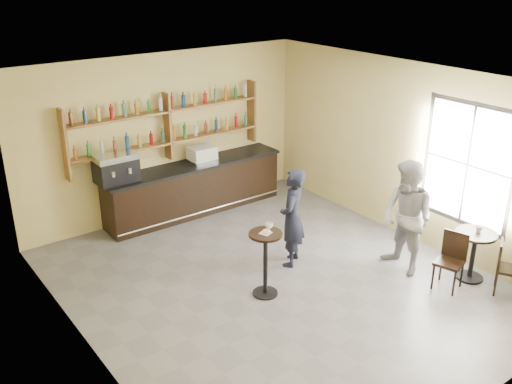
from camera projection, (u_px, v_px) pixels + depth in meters
floor at (276, 282)px, 9.12m from camera, size 7.00×7.00×0.00m
ceiling at (279, 83)px, 7.90m from camera, size 7.00×7.00×0.00m
wall_back at (165, 136)px, 11.11m from camera, size 7.00×0.00×7.00m
wall_front at (488, 291)px, 5.92m from camera, size 7.00×0.00×7.00m
wall_left at (83, 246)px, 6.86m from camera, size 0.00×7.00×7.00m
wall_right at (408, 152)px, 10.17m from camera, size 0.00×7.00×7.00m
window_pane at (468, 165)px, 9.24m from camera, size 0.00×2.00×2.00m
window_frame at (467, 165)px, 9.23m from camera, size 0.04×1.70×2.10m
shelf_unit at (168, 127)px, 10.93m from camera, size 4.00×0.26×1.40m
liquor_bottles at (167, 118)px, 10.87m from camera, size 3.68×0.10×1.00m
bar_counter at (194, 188)px, 11.48m from camera, size 3.80×0.74×1.03m
espresso_machine at (116, 168)px, 10.30m from camera, size 0.75×0.49×0.53m
pastry_case at (202, 154)px, 11.34m from camera, size 0.54×0.44×0.31m
pedestal_table at (265, 264)px, 8.61m from camera, size 0.51×0.51×1.05m
napkin at (266, 233)px, 8.41m from camera, size 0.20×0.20×0.00m
donut at (267, 232)px, 8.40m from camera, size 0.15×0.15×0.05m
cup_pedestal at (269, 226)px, 8.54m from camera, size 0.15×0.15×0.09m
man_main at (292, 218)px, 9.39m from camera, size 0.73×0.70×1.69m
cafe_table at (473, 256)px, 9.09m from camera, size 0.65×0.65×0.82m
cup_cafe at (479, 229)px, 8.94m from camera, size 0.13×0.13×0.10m
chair_west at (449, 262)px, 8.80m from camera, size 0.49×0.49×0.91m
chair_south at (510, 269)px, 8.66m from camera, size 0.51×0.51×0.86m
patron_second at (407, 218)px, 9.13m from camera, size 0.83×1.01×1.89m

